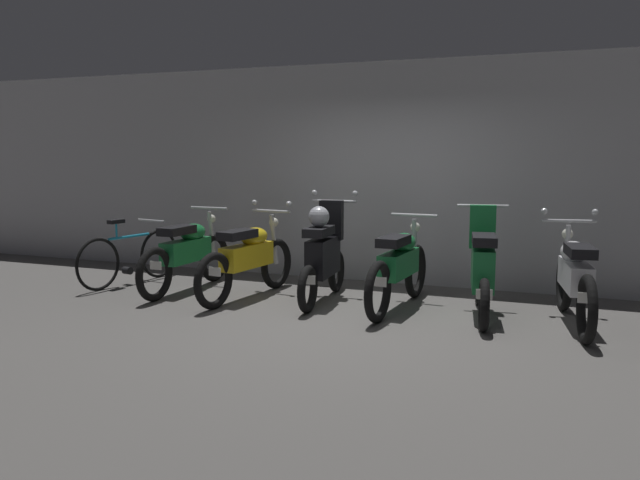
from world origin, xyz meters
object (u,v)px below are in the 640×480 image
object	(u,v)px
motorbike_slot_0	(187,252)
motorbike_slot_1	(248,258)
motorbike_slot_3	(399,266)
bicycle	(130,257)
motorbike_slot_5	(575,277)
motorbike_slot_4	(482,268)
motorbike_slot_2	(324,254)

from	to	relation	value
motorbike_slot_0	motorbike_slot_1	xyz separation A→B (m)	(0.92, -0.10, 0.00)
motorbike_slot_3	bicycle	world-z (taller)	motorbike_slot_3
motorbike_slot_0	bicycle	world-z (taller)	motorbike_slot_0
motorbike_slot_1	motorbike_slot_0	bearing A→B (deg)	173.93
motorbike_slot_0	motorbike_slot_5	size ratio (longest dim) A/B	1.01
motorbike_slot_1	bicycle	size ratio (longest dim) A/B	1.14
motorbike_slot_3	motorbike_slot_5	world-z (taller)	motorbike_slot_5
bicycle	motorbike_slot_4	bearing A→B (deg)	-0.61
motorbike_slot_0	motorbike_slot_5	bearing A→B (deg)	-0.07
motorbike_slot_4	bicycle	bearing A→B (deg)	179.39
motorbike_slot_2	motorbike_slot_4	xyz separation A→B (m)	(1.83, -0.04, -0.04)
motorbike_slot_1	bicycle	world-z (taller)	motorbike_slot_1
motorbike_slot_4	motorbike_slot_5	xyz separation A→B (m)	(0.92, -0.03, -0.03)
motorbike_slot_0	motorbike_slot_2	size ratio (longest dim) A/B	1.16
motorbike_slot_1	motorbike_slot_3	xyz separation A→B (m)	(1.84, 0.12, -0.00)
motorbike_slot_1	motorbike_slot_2	size ratio (longest dim) A/B	1.16
bicycle	motorbike_slot_2	bearing A→B (deg)	-0.17
motorbike_slot_3	bicycle	xyz separation A→B (m)	(-3.71, 0.04, -0.13)
motorbike_slot_0	motorbike_slot_4	world-z (taller)	motorbike_slot_4
motorbike_slot_2	motorbike_slot_5	world-z (taller)	motorbike_slot_2
motorbike_slot_4	motorbike_slot_5	size ratio (longest dim) A/B	0.86
motorbike_slot_4	motorbike_slot_5	distance (m)	0.92
motorbike_slot_1	motorbike_slot_5	distance (m)	3.67
motorbike_slot_5	bicycle	size ratio (longest dim) A/B	1.14
motorbike_slot_2	motorbike_slot_1	bearing A→B (deg)	-170.15
motorbike_slot_1	motorbike_slot_3	world-z (taller)	motorbike_slot_1
motorbike_slot_1	motorbike_slot_3	bearing A→B (deg)	3.82
motorbike_slot_0	motorbike_slot_2	xyz separation A→B (m)	(1.84, 0.06, 0.08)
motorbike_slot_4	motorbike_slot_5	world-z (taller)	motorbike_slot_4
motorbike_slot_4	bicycle	distance (m)	4.62
motorbike_slot_3	bicycle	size ratio (longest dim) A/B	1.14
motorbike_slot_2	motorbike_slot_0	bearing A→B (deg)	-178.11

